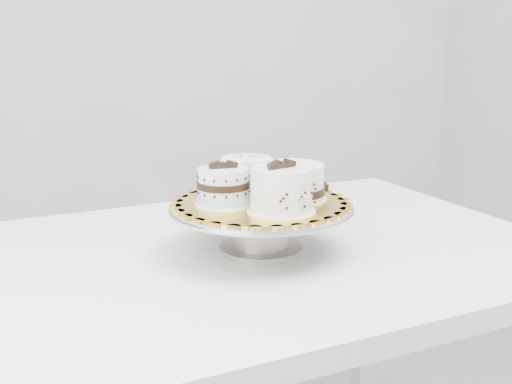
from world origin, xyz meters
name	(u,v)px	position (x,y,z in m)	size (l,w,h in m)	color
table	(241,290)	(0.05, 0.13, 0.67)	(1.24, 0.88, 0.75)	white
cake_stand	(261,220)	(0.08, 0.11, 0.81)	(0.34, 0.34, 0.09)	gray
cake_board	(261,203)	(0.08, 0.11, 0.84)	(0.31, 0.31, 0.00)	gold
cake_swirl	(281,191)	(0.09, 0.03, 0.88)	(0.13, 0.13, 0.09)	white
cake_banded	(223,188)	(0.01, 0.11, 0.88)	(0.10, 0.10, 0.08)	white
cake_dots	(246,175)	(0.08, 0.17, 0.88)	(0.12, 0.12, 0.07)	white
cake_ribbon	(293,183)	(0.15, 0.11, 0.88)	(0.13, 0.13, 0.07)	white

